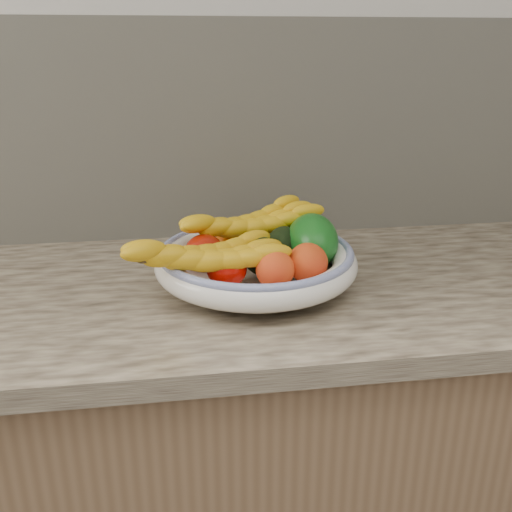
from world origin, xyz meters
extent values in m
cube|color=silver|center=(0.00, 2.00, 1.35)|extent=(4.00, 0.10, 2.70)
cube|color=brown|center=(0.00, 1.68, 0.43)|extent=(2.40, 0.62, 0.86)
cube|color=#C2AD8A|center=(0.00, 1.68, 0.88)|extent=(2.44, 0.66, 0.04)
cube|color=#BEB8A2|center=(0.00, 1.99, 1.15)|extent=(2.40, 0.02, 0.50)
cylinder|color=white|center=(0.00, 1.66, 0.91)|extent=(0.13, 0.13, 0.02)
cylinder|color=white|center=(0.00, 1.66, 0.92)|extent=(0.32, 0.32, 0.01)
torus|color=white|center=(0.00, 1.66, 0.95)|extent=(0.39, 0.39, 0.05)
torus|color=#354597|center=(0.00, 1.66, 0.97)|extent=(0.37, 0.37, 0.02)
ellipsoid|color=#DD5A04|center=(-0.05, 1.76, 0.95)|extent=(0.06, 0.06, 0.05)
ellipsoid|color=#F65A05|center=(0.01, 1.75, 0.95)|extent=(0.06, 0.06, 0.05)
ellipsoid|color=#A21606|center=(-0.10, 1.69, 0.96)|extent=(0.09, 0.09, 0.07)
ellipsoid|color=#BD0B03|center=(-0.06, 1.60, 0.96)|extent=(0.10, 0.10, 0.07)
ellipsoid|color=black|center=(0.01, 1.65, 0.96)|extent=(0.11, 0.13, 0.07)
ellipsoid|color=black|center=(0.06, 1.71, 0.96)|extent=(0.10, 0.12, 0.07)
ellipsoid|color=#0F5413|center=(0.12, 1.69, 0.98)|extent=(0.13, 0.15, 0.13)
ellipsoid|color=orange|center=(0.02, 1.57, 0.97)|extent=(0.09, 0.09, 0.07)
ellipsoid|color=orange|center=(0.09, 1.59, 0.97)|extent=(0.09, 0.09, 0.07)
camera|label=1|loc=(-0.15, 0.64, 1.34)|focal=40.00mm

